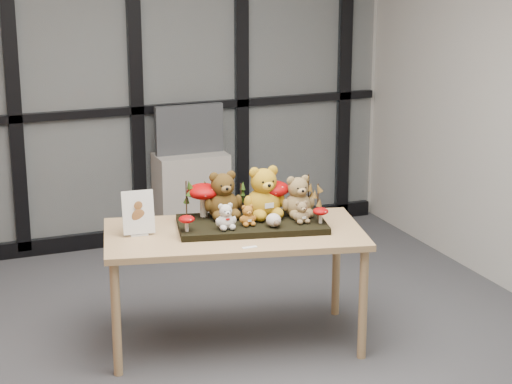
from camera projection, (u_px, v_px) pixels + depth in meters
name	position (u px, v px, depth m)	size (l,w,h in m)	color
room_shell	(172.00, 76.00, 4.45)	(5.00, 5.00, 5.00)	#B7B4AC
glass_partition	(75.00, 65.00, 6.73)	(4.90, 0.06, 2.78)	#2D383F
display_table	(234.00, 242.00, 5.33)	(1.60, 1.05, 0.69)	tan
diorama_tray	(252.00, 224.00, 5.38)	(0.85, 0.42, 0.04)	black
bear_pooh_yellow	(263.00, 189.00, 5.41)	(0.26, 0.23, 0.34)	#C38F1A
bear_brown_medium	(223.00, 192.00, 5.41)	(0.23, 0.21, 0.31)	#4B3312
bear_tan_back	(298.00, 194.00, 5.44)	(0.21, 0.19, 0.27)	olive
bear_small_yellow	(247.00, 214.00, 5.29)	(0.10, 0.09, 0.13)	#AC661E
bear_white_bow	(225.00, 215.00, 5.22)	(0.13, 0.11, 0.16)	silver
bear_beige_small	(301.00, 211.00, 5.33)	(0.11, 0.10, 0.14)	olive
plush_cream_hedgehog	(274.00, 219.00, 5.27)	(0.07, 0.06, 0.09)	silver
mushroom_back_left	(204.00, 199.00, 5.44)	(0.20, 0.20, 0.22)	#950405
mushroom_back_right	(273.00, 196.00, 5.48)	(0.20, 0.20, 0.22)	#950405
mushroom_front_left	(187.00, 223.00, 5.18)	(0.09, 0.09, 0.10)	#950405
mushroom_front_right	(321.00, 215.00, 5.33)	(0.09, 0.09, 0.10)	#950405
sprig_green_far_left	(186.00, 200.00, 5.39)	(0.05, 0.05, 0.23)	#18330B
sprig_green_mid_left	(205.00, 199.00, 5.46)	(0.05, 0.05, 0.20)	#18330B
sprig_dry_far_right	(308.00, 194.00, 5.48)	(0.05, 0.05, 0.24)	brown
sprig_dry_mid_right	(318.00, 201.00, 5.38)	(0.05, 0.05, 0.22)	brown
sprig_green_centre	(241.00, 198.00, 5.50)	(0.05, 0.05, 0.18)	#18330B
sign_holder	(138.00, 215.00, 5.22)	(0.18, 0.07, 0.26)	silver
label_card	(250.00, 247.00, 5.04)	(0.08, 0.03, 0.00)	white
cabinet	(191.00, 199.00, 7.13)	(0.54, 0.32, 0.72)	#A9A196
monitor	(189.00, 129.00, 6.99)	(0.53, 0.05, 0.37)	#46494D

